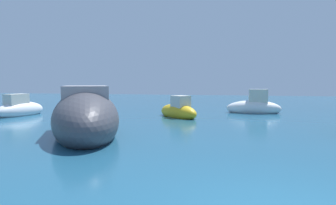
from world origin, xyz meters
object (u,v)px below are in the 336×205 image
(moored_boat_0, at_px, (86,117))
(moored_boat_4, at_px, (254,107))
(moored_boat_1, at_px, (178,111))
(moored_boat_5, at_px, (20,109))

(moored_boat_0, xyz_separation_m, moored_boat_4, (6.57, 9.34, -0.26))
(moored_boat_1, distance_m, moored_boat_4, 5.32)
(moored_boat_4, xyz_separation_m, moored_boat_5, (-13.46, -4.44, -0.02))
(moored_boat_0, height_order, moored_boat_4, moored_boat_0)
(moored_boat_0, relative_size, moored_boat_4, 1.95)
(moored_boat_1, bearing_deg, moored_boat_4, -99.09)
(moored_boat_1, height_order, moored_boat_4, moored_boat_4)
(moored_boat_5, bearing_deg, moored_boat_0, -118.15)
(moored_boat_0, relative_size, moored_boat_1, 2.21)
(moored_boat_0, bearing_deg, moored_boat_4, 117.02)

